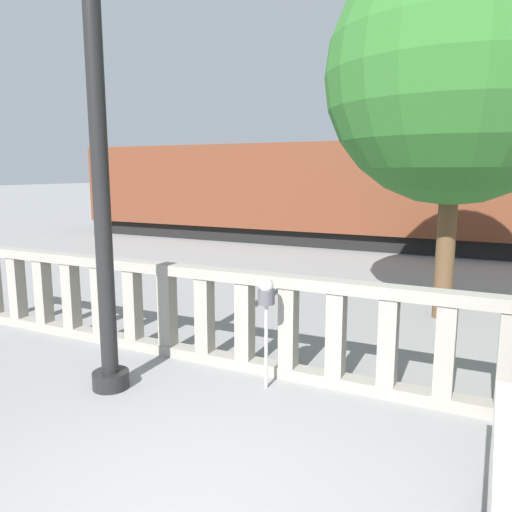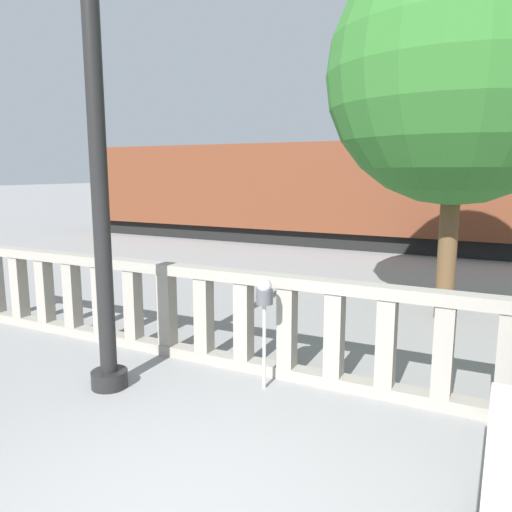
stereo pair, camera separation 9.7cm
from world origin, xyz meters
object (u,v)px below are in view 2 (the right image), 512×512
train_near (489,195)px  tree_left (459,74)px  train_far (489,182)px  lamppost (97,131)px  parking_meter (264,299)px

train_near → tree_left: bearing=-92.4°
train_near → train_far: 10.13m
lamppost → tree_left: bearing=56.3°
lamppost → parking_meter: bearing=25.8°
parking_meter → lamppost: bearing=-154.2°
lamppost → parking_meter: (1.65, 0.80, -1.88)m
lamppost → tree_left: (3.19, 4.78, 1.12)m
train_near → tree_left: tree_left is taller
lamppost → train_far: (3.14, 22.62, -0.96)m
parking_meter → train_far: bearing=86.1°
parking_meter → train_far: size_ratio=0.06×
train_near → train_far: (-0.37, 10.12, 0.18)m
lamppost → tree_left: tree_left is taller
lamppost → train_far: size_ratio=0.27×
train_far → tree_left: size_ratio=3.49×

